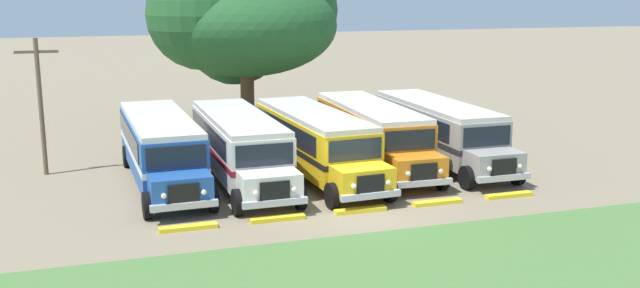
{
  "coord_description": "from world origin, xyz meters",
  "views": [
    {
      "loc": [
        -9.3,
        -23.62,
        8.07
      ],
      "look_at": [
        0.0,
        4.75,
        1.6
      ],
      "focal_mm": 40.03,
      "sensor_mm": 36.0,
      "label": 1
    }
  ],
  "objects_px": {
    "parked_bus_slot_1": "(240,144)",
    "utility_pole": "(40,102)",
    "parked_bus_slot_4": "(439,129)",
    "parked_bus_slot_2": "(315,140)",
    "parked_bus_slot_3": "(372,132)",
    "parked_bus_slot_0": "(161,146)",
    "broad_shade_tree": "(244,23)"
  },
  "relations": [
    {
      "from": "parked_bus_slot_1",
      "to": "utility_pole",
      "type": "distance_m",
      "value": 8.99
    },
    {
      "from": "parked_bus_slot_4",
      "to": "utility_pole",
      "type": "distance_m",
      "value": 18.16
    },
    {
      "from": "parked_bus_slot_2",
      "to": "parked_bus_slot_3",
      "type": "height_order",
      "value": "same"
    },
    {
      "from": "parked_bus_slot_0",
      "to": "broad_shade_tree",
      "type": "relative_size",
      "value": 0.92
    },
    {
      "from": "parked_bus_slot_1",
      "to": "parked_bus_slot_3",
      "type": "height_order",
      "value": "same"
    },
    {
      "from": "parked_bus_slot_4",
      "to": "utility_pole",
      "type": "bearing_deg",
      "value": -99.88
    },
    {
      "from": "parked_bus_slot_1",
      "to": "broad_shade_tree",
      "type": "bearing_deg",
      "value": 166.21
    },
    {
      "from": "parked_bus_slot_2",
      "to": "utility_pole",
      "type": "bearing_deg",
      "value": -111.63
    },
    {
      "from": "parked_bus_slot_2",
      "to": "parked_bus_slot_1",
      "type": "bearing_deg",
      "value": -96.86
    },
    {
      "from": "parked_bus_slot_2",
      "to": "broad_shade_tree",
      "type": "height_order",
      "value": "broad_shade_tree"
    },
    {
      "from": "parked_bus_slot_0",
      "to": "utility_pole",
      "type": "distance_m",
      "value": 5.88
    },
    {
      "from": "parked_bus_slot_1",
      "to": "parked_bus_slot_2",
      "type": "relative_size",
      "value": 0.99
    },
    {
      "from": "parked_bus_slot_1",
      "to": "parked_bus_slot_2",
      "type": "height_order",
      "value": "same"
    },
    {
      "from": "parked_bus_slot_4",
      "to": "broad_shade_tree",
      "type": "distance_m",
      "value": 14.92
    },
    {
      "from": "parked_bus_slot_3",
      "to": "parked_bus_slot_1",
      "type": "bearing_deg",
      "value": -81.75
    },
    {
      "from": "parked_bus_slot_1",
      "to": "broad_shade_tree",
      "type": "xyz_separation_m",
      "value": [
        3.07,
        13.02,
        4.54
      ]
    },
    {
      "from": "parked_bus_slot_3",
      "to": "parked_bus_slot_4",
      "type": "relative_size",
      "value": 1.0
    },
    {
      "from": "parked_bus_slot_2",
      "to": "parked_bus_slot_4",
      "type": "xyz_separation_m",
      "value": [
        6.41,
        0.7,
        0.0
      ]
    },
    {
      "from": "parked_bus_slot_2",
      "to": "broad_shade_tree",
      "type": "bearing_deg",
      "value": 178.12
    },
    {
      "from": "parked_bus_slot_0",
      "to": "parked_bus_slot_2",
      "type": "distance_m",
      "value": 6.66
    },
    {
      "from": "parked_bus_slot_4",
      "to": "parked_bus_slot_3",
      "type": "bearing_deg",
      "value": -94.96
    },
    {
      "from": "parked_bus_slot_3",
      "to": "broad_shade_tree",
      "type": "relative_size",
      "value": 0.91
    },
    {
      "from": "parked_bus_slot_0",
      "to": "parked_bus_slot_3",
      "type": "height_order",
      "value": "same"
    },
    {
      "from": "parked_bus_slot_0",
      "to": "parked_bus_slot_2",
      "type": "height_order",
      "value": "same"
    },
    {
      "from": "broad_shade_tree",
      "to": "parked_bus_slot_2",
      "type": "bearing_deg",
      "value": -88.84
    },
    {
      "from": "parked_bus_slot_3",
      "to": "parked_bus_slot_4",
      "type": "xyz_separation_m",
      "value": [
        3.29,
        -0.29,
        0.0
      ]
    },
    {
      "from": "parked_bus_slot_0",
      "to": "parked_bus_slot_4",
      "type": "xyz_separation_m",
      "value": [
        13.0,
        -0.19,
        0.0
      ]
    },
    {
      "from": "broad_shade_tree",
      "to": "utility_pole",
      "type": "relative_size",
      "value": 1.96
    },
    {
      "from": "broad_shade_tree",
      "to": "parked_bus_slot_4",
      "type": "bearing_deg",
      "value": -61.99
    },
    {
      "from": "parked_bus_slot_0",
      "to": "parked_bus_slot_2",
      "type": "xyz_separation_m",
      "value": [
        6.6,
        -0.89,
        0.0
      ]
    },
    {
      "from": "parked_bus_slot_1",
      "to": "parked_bus_slot_4",
      "type": "bearing_deg",
      "value": 92.26
    },
    {
      "from": "parked_bus_slot_4",
      "to": "broad_shade_tree",
      "type": "bearing_deg",
      "value": -151.87
    }
  ]
}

